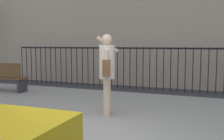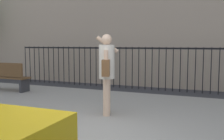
# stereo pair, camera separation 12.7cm
# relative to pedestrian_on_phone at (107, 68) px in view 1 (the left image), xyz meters

# --- Properties ---
(sidewalk) EXTENTS (28.00, 4.40, 0.15)m
(sidewalk) POSITION_rel_pedestrian_on_phone_xyz_m (0.10, 0.56, -1.10)
(sidewalk) COLOR gray
(sidewalk) RESTS_ON ground
(iron_fence) EXTENTS (12.03, 0.04, 1.60)m
(iron_fence) POSITION_rel_pedestrian_on_phone_xyz_m (0.10, 4.26, -0.16)
(iron_fence) COLOR black
(iron_fence) RESTS_ON ground
(pedestrian_on_phone) EXTENTS (0.54, 0.72, 1.77)m
(pedestrian_on_phone) POSITION_rel_pedestrian_on_phone_xyz_m (0.00, 0.00, 0.00)
(pedestrian_on_phone) COLOR beige
(pedestrian_on_phone) RESTS_ON sidewalk
(street_bench) EXTENTS (1.60, 0.45, 0.95)m
(street_bench) POSITION_rel_pedestrian_on_phone_xyz_m (-4.26, 1.40, -0.53)
(street_bench) COLOR brown
(street_bench) RESTS_ON sidewalk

